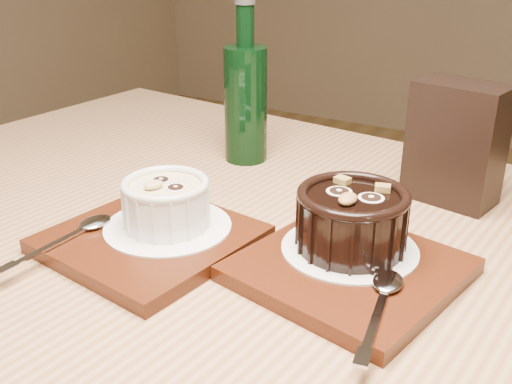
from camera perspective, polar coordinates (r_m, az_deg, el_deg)
table at (r=0.64m, az=1.06°, el=-13.19°), size 1.27×0.91×0.75m
tray_left at (r=0.61m, az=-9.99°, el=-4.45°), size 0.20×0.20×0.01m
doily_left at (r=0.62m, az=-8.40°, el=-3.24°), size 0.13×0.13×0.00m
ramekin_white at (r=0.61m, az=-8.56°, el=-0.87°), size 0.09×0.09×0.05m
spoon_left at (r=0.62m, az=-17.44°, el=-3.97°), size 0.03×0.13×0.01m
tray_right at (r=0.56m, az=8.88°, el=-7.31°), size 0.21×0.21×0.01m
doily_right at (r=0.58m, az=8.90°, el=-5.32°), size 0.13×0.13×0.00m
ramekin_dark at (r=0.56m, az=9.11°, el=-2.37°), size 0.10×0.10×0.06m
spoon_right at (r=0.50m, az=11.78°, el=-10.32°), size 0.05×0.14×0.01m
condiment_stand at (r=0.72m, az=18.50°, el=4.41°), size 0.11×0.08×0.14m
green_bottle at (r=0.81m, az=-0.99°, el=8.77°), size 0.06×0.06×0.22m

